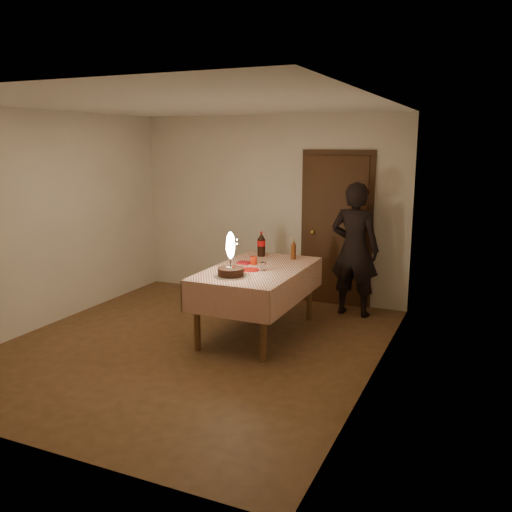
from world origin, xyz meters
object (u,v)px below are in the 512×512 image
Objects in this scene: dining_table at (258,277)px; red_cup at (254,260)px; clear_cup at (263,266)px; red_plate at (250,270)px; photographer at (355,249)px; birthday_cake at (231,266)px; cola_bottle at (261,244)px; amber_bottle_right at (293,250)px.

dining_table is 17.20× the size of red_cup.
clear_cup is at bearing -44.86° from red_cup.
red_cup is (-0.07, 0.28, 0.05)m from red_plate.
red_cup is 1.42m from photographer.
birthday_cake is 0.62m from red_cup.
photographer is at bearing 54.69° from dining_table.
birthday_cake reaches higher than red_plate.
photographer is at bearing 60.02° from clear_cup.
photographer is at bearing 60.44° from birthday_cake.
red_cup reaches higher than dining_table.
photographer is (0.73, 1.27, 0.03)m from clear_cup.
red_cup is 0.50m from cola_bottle.
amber_bottle_right is at bearing 0.26° from cola_bottle.
clear_cup is at bearing 21.81° from red_plate.
cola_bottle is at bearing 102.78° from red_cup.
amber_bottle_right is (0.25, 0.76, 0.11)m from red_plate.
clear_cup is 0.05× the size of photographer.
photographer is (0.84, 1.19, 0.18)m from dining_table.
red_plate is 0.13× the size of photographer.
red_plate is 0.69× the size of cola_bottle.
cola_bottle reaches higher than clear_cup.
clear_cup is 0.71m from amber_bottle_right.
photographer reaches higher than red_plate.
red_plate is at bearing -108.20° from amber_bottle_right.
cola_bottle reaches higher than red_plate.
photographer is (1.06, 0.57, -0.08)m from cola_bottle.
dining_table is 0.99× the size of photographer.
dining_table is 0.69m from amber_bottle_right.
photographer is at bearing 56.52° from red_plate.
birthday_cake is (-0.11, -0.48, 0.22)m from dining_table.
dining_table is 1.47m from photographer.
clear_cup is 0.28× the size of cola_bottle.
red_cup is 0.39× the size of amber_bottle_right.
clear_cup is at bearing -119.98° from photographer.
dining_table is 0.54m from birthday_cake.
birthday_cake reaches higher than amber_bottle_right.
birthday_cake is 1.14m from amber_bottle_right.
clear_cup is at bearing -64.79° from cola_bottle.
clear_cup reaches higher than red_plate.
birthday_cake is at bearing -119.56° from photographer.
amber_bottle_right reaches higher than dining_table.
clear_cup is 0.78m from cola_bottle.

